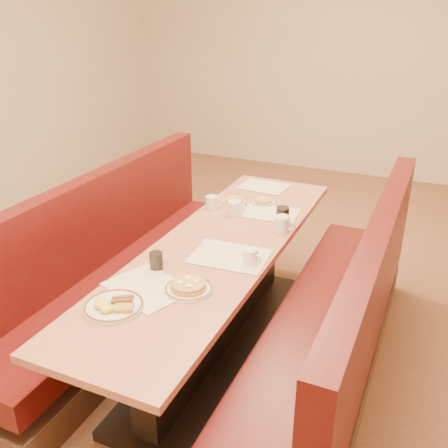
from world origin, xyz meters
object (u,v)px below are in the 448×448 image
at_px(booth_left, 120,277).
at_px(eggs_plate, 113,306).
at_px(coffee_mug_b, 212,202).
at_px(coffee_mug_d, 235,208).
at_px(diner_table, 219,299).
at_px(coffee_mug_c, 283,224).
at_px(soda_tumbler_mid, 282,216).
at_px(booth_right, 337,330).
at_px(coffee_mug_a, 251,256).
at_px(soda_tumbler_near, 156,261).
at_px(pancake_plate, 189,287).

bearing_deg(booth_left, eggs_plate, -54.82).
xyz_separation_m(coffee_mug_b, coffee_mug_d, (0.19, -0.04, 0.00)).
distance_m(diner_table, eggs_plate, 0.91).
bearing_deg(eggs_plate, coffee_mug_d, 86.53).
relative_size(coffee_mug_c, soda_tumbler_mid, 1.14).
bearing_deg(diner_table, soda_tumbler_mid, 60.65).
bearing_deg(coffee_mug_b, coffee_mug_d, -30.08).
relative_size(booth_right, coffee_mug_d, 20.34).
xyz_separation_m(diner_table, coffee_mug_a, (0.26, -0.14, 0.42)).
xyz_separation_m(diner_table, coffee_mug_c, (0.28, 0.33, 0.43)).
bearing_deg(coffee_mug_b, booth_right, -44.87).
height_order(booth_left, eggs_plate, booth_left).
relative_size(coffee_mug_b, soda_tumbler_near, 1.14).
xyz_separation_m(booth_right, coffee_mug_a, (-0.47, -0.14, 0.43)).
relative_size(booth_right, soda_tumbler_near, 25.74).
distance_m(coffee_mug_b, soda_tumbler_near, 0.90).
relative_size(diner_table, coffee_mug_a, 22.21).
bearing_deg(coffee_mug_c, pancake_plate, -102.17).
distance_m(coffee_mug_a, soda_tumbler_mid, 0.58).
bearing_deg(soda_tumbler_mid, soda_tumbler_near, -117.13).
height_order(coffee_mug_b, coffee_mug_c, coffee_mug_c).
relative_size(diner_table, soda_tumbler_near, 25.74).
bearing_deg(pancake_plate, booth_left, 147.37).
distance_m(eggs_plate, coffee_mug_a, 0.79).
distance_m(pancake_plate, soda_tumbler_mid, 0.97).
bearing_deg(soda_tumbler_near, soda_tumbler_mid, 62.87).
bearing_deg(coffee_mug_c, coffee_mug_d, 161.97).
relative_size(booth_right, soda_tumbler_mid, 21.55).
distance_m(coffee_mug_a, coffee_mug_c, 0.47).
height_order(coffee_mug_b, coffee_mug_d, coffee_mug_d).
bearing_deg(booth_right, soda_tumbler_near, -156.64).
bearing_deg(eggs_plate, coffee_mug_b, 94.86).
xyz_separation_m(coffee_mug_a, coffee_mug_c, (0.03, 0.47, 0.01)).
height_order(diner_table, pancake_plate, pancake_plate).
bearing_deg(coffee_mug_b, eggs_plate, -103.59).
height_order(booth_left, booth_right, same).
distance_m(booth_left, pancake_plate, 1.05).
height_order(pancake_plate, coffee_mug_c, coffee_mug_c).
bearing_deg(coffee_mug_a, soda_tumbler_near, -130.69).
bearing_deg(coffee_mug_d, booth_left, -146.65).
relative_size(pancake_plate, coffee_mug_d, 1.94).
relative_size(booth_right, coffee_mug_c, 18.90).
bearing_deg(diner_table, pancake_plate, -81.30).
relative_size(coffee_mug_b, soda_tumbler_mid, 0.96).
bearing_deg(soda_tumbler_mid, coffee_mug_b, 173.28).
distance_m(coffee_mug_b, coffee_mug_c, 0.59).
relative_size(diner_table, coffee_mug_b, 22.50).
bearing_deg(coffee_mug_d, booth_right, -31.77).
relative_size(eggs_plate, coffee_mug_c, 2.12).
distance_m(pancake_plate, eggs_plate, 0.38).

